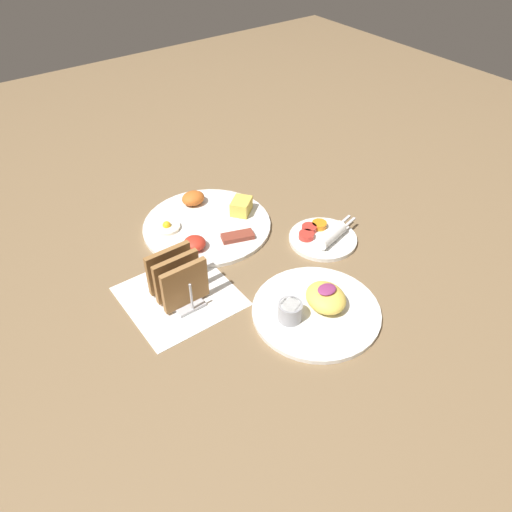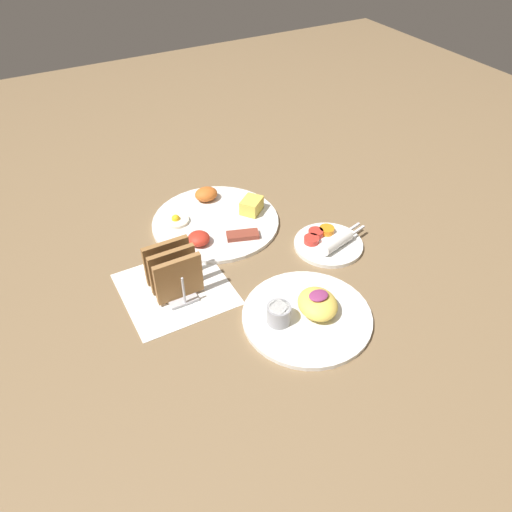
{
  "view_description": "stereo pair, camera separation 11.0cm",
  "coord_description": "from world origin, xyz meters",
  "px_view_note": "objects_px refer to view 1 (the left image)",
  "views": [
    {
      "loc": [
        -0.47,
        -0.65,
        0.74
      ],
      "look_at": [
        0.03,
        0.03,
        0.03
      ],
      "focal_mm": 35.0,
      "sensor_mm": 36.0,
      "label": 1
    },
    {
      "loc": [
        -0.38,
        -0.71,
        0.74
      ],
      "look_at": [
        0.03,
        0.03,
        0.03
      ],
      "focal_mm": 35.0,
      "sensor_mm": 36.0,
      "label": 2
    }
  ],
  "objects_px": {
    "plate_breakfast": "(207,223)",
    "plate_foreground": "(316,307)",
    "plate_condiments": "(323,237)",
    "toast_rack": "(177,279)"
  },
  "relations": [
    {
      "from": "plate_breakfast",
      "to": "plate_foreground",
      "type": "distance_m",
      "value": 0.38
    },
    {
      "from": "plate_breakfast",
      "to": "plate_condiments",
      "type": "bearing_deg",
      "value": -47.64
    },
    {
      "from": "plate_condiments",
      "to": "plate_foreground",
      "type": "height_order",
      "value": "plate_foreground"
    },
    {
      "from": "plate_breakfast",
      "to": "toast_rack",
      "type": "relative_size",
      "value": 2.7
    },
    {
      "from": "plate_condiments",
      "to": "toast_rack",
      "type": "xyz_separation_m",
      "value": [
        -0.37,
        0.04,
        0.04
      ]
    },
    {
      "from": "toast_rack",
      "to": "plate_foreground",
      "type": "bearing_deg",
      "value": -45.44
    },
    {
      "from": "plate_condiments",
      "to": "plate_foreground",
      "type": "xyz_separation_m",
      "value": [
        -0.17,
        -0.17,
        0.0
      ]
    },
    {
      "from": "plate_breakfast",
      "to": "plate_foreground",
      "type": "height_order",
      "value": "plate_foreground"
    },
    {
      "from": "plate_breakfast",
      "to": "toast_rack",
      "type": "bearing_deg",
      "value": -135.27
    },
    {
      "from": "toast_rack",
      "to": "plate_condiments",
      "type": "bearing_deg",
      "value": -5.56
    }
  ]
}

